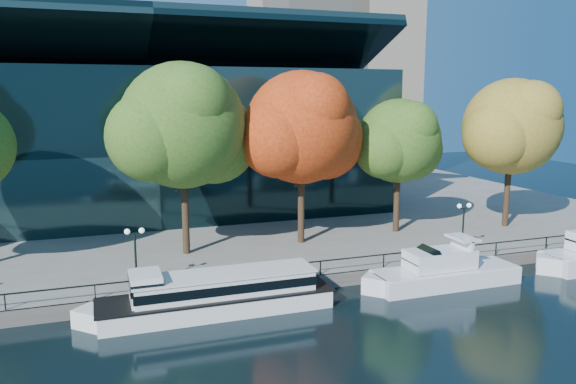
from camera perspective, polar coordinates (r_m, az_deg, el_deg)
name	(u,v)px	position (r m, az deg, el deg)	size (l,w,h in m)	color
ground	(266,314)	(35.80, -2.23, -12.24)	(160.00, 160.00, 0.00)	black
promenade	(179,202)	(70.00, -11.04, -0.98)	(90.00, 67.08, 1.00)	slate
railing	(252,269)	(38.08, -3.71, -7.78)	(88.20, 0.08, 0.99)	black
convention_building	(146,140)	(63.96, -14.23, 5.13)	(50.00, 24.57, 21.43)	black
tour_boat	(211,293)	(35.78, -7.83, -10.14)	(15.90, 3.55, 3.02)	white
cruiser_near	(440,271)	(41.64, 15.17, -7.80)	(11.96, 3.08, 3.46)	white
tree_2	(185,128)	(43.98, -10.38, 6.40)	(12.13, 9.95, 14.98)	black
tree_3	(304,130)	(46.66, 1.63, 6.33)	(11.68, 9.58, 14.45)	black
tree_4	(401,143)	(51.68, 11.36, 4.93)	(9.45, 7.75, 12.13)	black
tree_5	(513,129)	(56.80, 21.92, 5.98)	(11.22, 9.20, 13.99)	black
lamp_1	(135,244)	(37.52, -15.28, -5.14)	(1.26, 0.36, 4.03)	black
lamp_2	(464,216)	(46.40, 17.41, -2.38)	(1.26, 0.36, 4.03)	black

